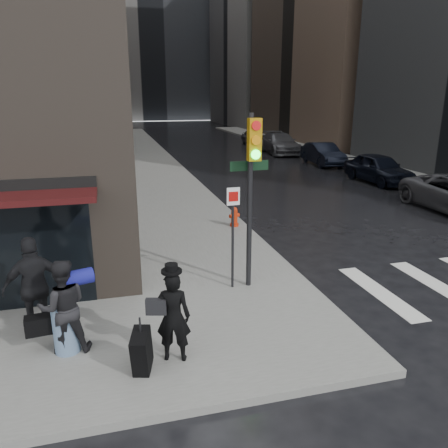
{
  "coord_description": "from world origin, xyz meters",
  "views": [
    {
      "loc": [
        -2.53,
        -7.25,
        4.54
      ],
      "look_at": [
        0.25,
        3.25,
        1.3
      ],
      "focal_mm": 35.0,
      "sensor_mm": 36.0,
      "label": 1
    }
  ],
  "objects": [
    {
      "name": "ground",
      "position": [
        0.0,
        0.0,
        0.0
      ],
      "size": [
        140.0,
        140.0,
        0.0
      ],
      "primitive_type": "plane",
      "color": "black",
      "rests_on": "ground"
    },
    {
      "name": "sidewalk_left",
      "position": [
        0.0,
        27.0,
        0.07
      ],
      "size": [
        4.0,
        50.0,
        0.15
      ],
      "primitive_type": "cube",
      "color": "slate",
      "rests_on": "ground"
    },
    {
      "name": "sidewalk_right",
      "position": [
        13.5,
        27.0,
        0.07
      ],
      "size": [
        3.0,
        50.0,
        0.15
      ],
      "primitive_type": "cube",
      "color": "slate",
      "rests_on": "ground"
    },
    {
      "name": "bldg_left_far",
      "position": [
        -13.0,
        62.0,
        13.0
      ],
      "size": [
        22.0,
        20.0,
        26.0
      ],
      "primitive_type": "cube",
      "color": "brown",
      "rests_on": "ground"
    },
    {
      "name": "bldg_right_far",
      "position": [
        26.0,
        58.0,
        12.5
      ],
      "size": [
        22.0,
        20.0,
        25.0
      ],
      "primitive_type": "cube",
      "color": "slate",
      "rests_on": "ground"
    },
    {
      "name": "bldg_distant",
      "position": [
        6.0,
        78.0,
        16.0
      ],
      "size": [
        40.0,
        12.0,
        32.0
      ],
      "primitive_type": "cube",
      "color": "slate",
      "rests_on": "ground"
    },
    {
      "name": "man_overcoat",
      "position": [
        -1.79,
        -0.73,
        0.9
      ],
      "size": [
        1.11,
        0.84,
        1.79
      ],
      "rotation": [
        0.0,
        0.0,
        2.88
      ],
      "color": "black",
      "rests_on": "ground"
    },
    {
      "name": "man_jeans",
      "position": [
        -3.48,
        0.05,
        1.01
      ],
      "size": [
        1.25,
        0.74,
        1.72
      ],
      "rotation": [
        0.0,
        0.0,
        3.26
      ],
      "color": "black",
      "rests_on": "ground"
    },
    {
      "name": "man_greycoat",
      "position": [
        -4.01,
        0.79,
        1.12
      ],
      "size": [
        1.21,
        0.7,
        1.94
      ],
      "rotation": [
        0.0,
        0.0,
        3.35
      ],
      "color": "black",
      "rests_on": "ground"
    },
    {
      "name": "traffic_light",
      "position": [
        0.47,
        1.81,
        2.74
      ],
      "size": [
        1.0,
        0.46,
        4.01
      ],
      "rotation": [
        0.0,
        0.0,
        0.03
      ],
      "color": "black",
      "rests_on": "ground"
    },
    {
      "name": "fire_hydrant",
      "position": [
        1.53,
        6.66,
        0.45
      ],
      "size": [
        0.39,
        0.3,
        0.68
      ],
      "rotation": [
        0.0,
        0.0,
        0.31
      ],
      "color": "#B8270B",
      "rests_on": "ground"
    },
    {
      "name": "parked_car_1",
      "position": [
        11.28,
        12.88,
        0.77
      ],
      "size": [
        1.96,
        4.56,
        1.53
      ],
      "primitive_type": "imported",
      "rotation": [
        0.0,
        0.0,
        0.03
      ],
      "color": "black",
      "rests_on": "ground"
    },
    {
      "name": "parked_car_2",
      "position": [
        11.27,
        19.14,
        0.72
      ],
      "size": [
        1.79,
        4.46,
        1.44
      ],
      "primitive_type": "imported",
      "rotation": [
        0.0,
        0.0,
        -0.06
      ],
      "color": "black",
      "rests_on": "ground"
    },
    {
      "name": "parked_car_3",
      "position": [
        10.69,
        25.4,
        0.8
      ],
      "size": [
        2.65,
        5.67,
        1.6
      ],
      "primitive_type": "imported",
      "rotation": [
        0.0,
        0.0,
        -0.08
      ],
      "color": "#4E4F54",
      "rests_on": "ground"
    },
    {
      "name": "parked_car_4",
      "position": [
        10.69,
        31.66,
        0.7
      ],
      "size": [
        1.77,
        4.13,
        1.39
      ],
      "primitive_type": "imported",
      "rotation": [
        0.0,
        0.0,
        -0.03
      ],
      "color": "#4E4D52",
      "rests_on": "ground"
    }
  ]
}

